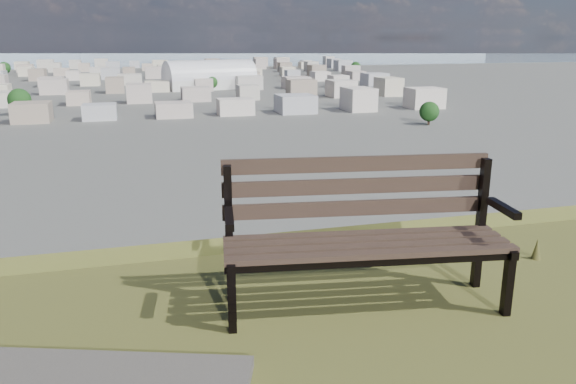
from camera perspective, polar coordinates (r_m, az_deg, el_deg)
name	(u,v)px	position (r m, az deg, el deg)	size (l,w,h in m)	color
park_bench	(363,225)	(3.88, 7.67, -3.36)	(1.98, 0.88, 1.00)	#3C2A22
arena	(210,80)	(313.36, -7.95, 11.21)	(51.23, 30.44, 20.23)	silver
city_blocks	(132,74)	(395.64, -15.54, 11.46)	(395.00, 361.00, 7.00)	beige
city_trees	(81,81)	(321.28, -20.25, 10.54)	(406.52, 387.20, 9.98)	#35241A
bay_water	(130,56)	(900.90, -15.73, 13.12)	(2400.00, 700.00, 0.12)	#8FA7B6
far_hills	(101,39)	(1404.72, -18.43, 14.57)	(2050.00, 340.00, 60.00)	#8C9DAD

